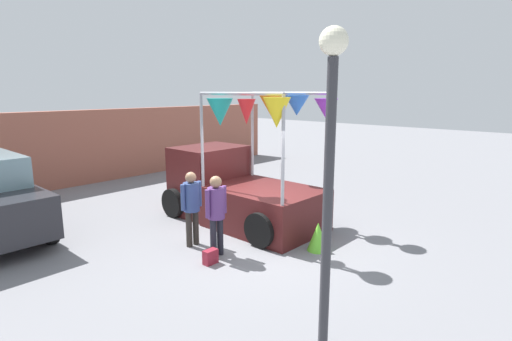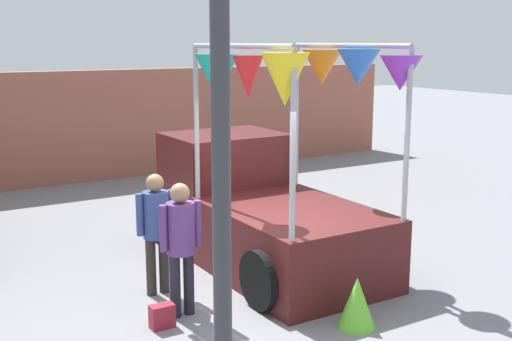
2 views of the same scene
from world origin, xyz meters
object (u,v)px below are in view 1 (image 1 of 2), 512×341
at_px(vendor_truck, 236,184).
at_px(folded_kite_bundle_lime, 318,237).
at_px(person_customer, 216,208).
at_px(street_lamp, 330,153).
at_px(handbag, 210,257).
at_px(person_vendor, 192,202).

bearing_deg(vendor_truck, folded_kite_bundle_lime, -95.95).
height_order(person_customer, street_lamp, street_lamp).
xyz_separation_m(handbag, street_lamp, (-0.85, -3.09, 2.43)).
bearing_deg(folded_kite_bundle_lime, vendor_truck, 84.05).
distance_m(person_customer, handbag, 0.94).
relative_size(vendor_truck, person_customer, 2.54).
bearing_deg(vendor_truck, street_lamp, -123.56).
bearing_deg(person_customer, street_lamp, -110.06).
bearing_deg(person_customer, handbag, -150.26).
height_order(person_vendor, handbag, person_vendor).
bearing_deg(handbag, person_vendor, 69.86).
distance_m(handbag, folded_kite_bundle_lime, 2.26).
xyz_separation_m(vendor_truck, person_vendor, (-1.86, -0.55, 0.04)).
bearing_deg(street_lamp, person_customer, 69.94).
relative_size(person_customer, person_vendor, 1.02).
distance_m(vendor_truck, street_lamp, 5.79).
height_order(street_lamp, folded_kite_bundle_lime, street_lamp).
relative_size(person_vendor, street_lamp, 0.41).
height_order(person_vendor, street_lamp, street_lamp).
height_order(handbag, folded_kite_bundle_lime, folded_kite_bundle_lime).
distance_m(vendor_truck, person_customer, 2.30).
distance_m(vendor_truck, folded_kite_bundle_lime, 2.77).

